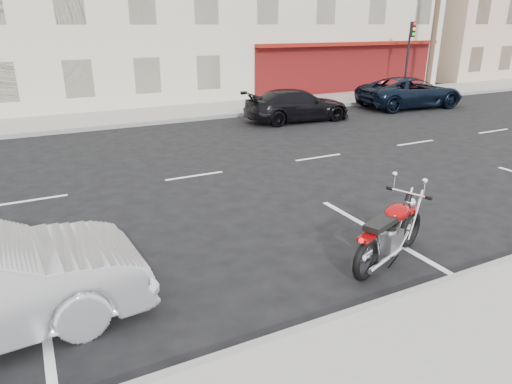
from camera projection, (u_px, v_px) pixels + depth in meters
ground at (260, 166)px, 13.09m from camera, size 120.00×120.00×0.00m
sidewalk_far at (49, 124)px, 18.21m from camera, size 80.00×3.40×0.15m
curb_near at (152, 383)px, 5.09m from camera, size 80.00×0.12×0.16m
curb_far at (53, 132)px, 16.79m from camera, size 80.00×0.12×0.16m
bldg_far_east at (458, 1)px, 35.85m from camera, size 12.00×12.00×11.00m
utility_pole at (437, 6)px, 25.22m from camera, size 1.80×0.30×9.00m
traffic_light at (409, 49)px, 24.90m from camera, size 0.26×0.30×3.80m
fire_hydrant at (382, 88)px, 25.11m from camera, size 0.20×0.20×0.72m
motorcycle at (411, 220)px, 8.21m from camera, size 2.16×1.04×1.14m
suv_far at (410, 92)px, 22.01m from camera, size 5.40×2.87×1.45m
car_far at (297, 105)px, 18.95m from camera, size 4.62×2.10×1.31m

